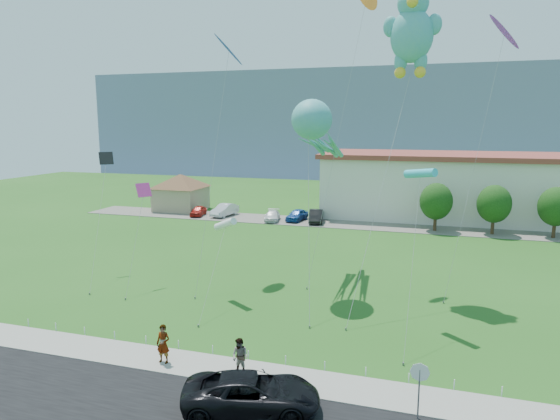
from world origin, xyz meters
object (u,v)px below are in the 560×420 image
object	(u,v)px
parked_car_white	(272,216)
parked_car_black	(316,216)
pedestrian_right	(240,357)
stop_sign	(420,377)
teddy_bear_kite	(412,29)
suv	(252,393)
parked_car_blue	(297,215)
pavilion	(181,189)
parked_car_silver	(225,210)
parked_car_red	(198,211)
pedestrian_left	(163,344)
octopus_kite	(316,130)

from	to	relation	value
parked_car_white	parked_car_black	xyz separation A→B (m)	(5.44, 0.59, 0.15)
pedestrian_right	stop_sign	bearing A→B (deg)	7.40
pedestrian_right	teddy_bear_kite	xyz separation A→B (m)	(6.44, 16.43, 17.42)
suv	parked_car_blue	xyz separation A→B (m)	(-9.21, 40.77, -0.09)
pedestrian_right	pavilion	bearing A→B (deg)	137.27
pavilion	parked_car_blue	size ratio (longest dim) A/B	2.21
stop_sign	suv	distance (m)	6.91
parked_car_silver	stop_sign	bearing A→B (deg)	-47.78
parked_car_red	teddy_bear_kite	xyz separation A→B (m)	(27.28, -21.06, 17.72)
pavilion	pedestrian_left	bearing A→B (deg)	-62.76
suv	octopus_kite	size ratio (longest dim) A/B	0.42
parked_car_blue	pedestrian_right	bearing A→B (deg)	-70.01
parked_car_silver	parked_car_white	bearing A→B (deg)	-0.90
pedestrian_right	parked_car_silver	distance (m)	42.14
stop_sign	suv	size ratio (longest dim) A/B	0.44
parked_car_silver	parked_car_black	size ratio (longest dim) A/B	1.02
octopus_kite	parked_car_silver	bearing A→B (deg)	126.65
parked_car_silver	octopus_kite	size ratio (longest dim) A/B	0.34
parked_car_blue	octopus_kite	bearing A→B (deg)	-62.97
stop_sign	parked_car_silver	size ratio (longest dim) A/B	0.53
parked_car_red	octopus_kite	world-z (taller)	octopus_kite
suv	parked_car_silver	size ratio (longest dim) A/B	1.21
teddy_bear_kite	parked_car_black	bearing A→B (deg)	118.49
pedestrian_left	parked_car_blue	distance (m)	38.25
parked_car_silver	parked_car_red	bearing A→B (deg)	-156.63
suv	parked_car_blue	size ratio (longest dim) A/B	1.38
parked_car_red	parked_car_white	size ratio (longest dim) A/B	0.88
parked_car_red	pavilion	bearing A→B (deg)	131.43
stop_sign	parked_car_black	world-z (taller)	stop_sign
pavilion	parked_car_red	bearing A→B (deg)	-38.64
pedestrian_left	parked_car_red	world-z (taller)	pedestrian_left
octopus_kite	parked_car_black	bearing A→B (deg)	102.86
parked_car_blue	stop_sign	bearing A→B (deg)	-59.31
pedestrian_left	octopus_kite	world-z (taller)	octopus_kite
pavilion	parked_car_white	bearing A→B (deg)	-14.85
pedestrian_left	parked_car_red	distance (m)	41.08
pavilion	stop_sign	xyz separation A→B (m)	(33.50, -42.21, -1.15)
stop_sign	parked_car_red	distance (m)	48.43
stop_sign	parked_car_blue	distance (m)	42.36
parked_car_red	octopus_kite	bearing A→B (deg)	-57.37
pedestrian_right	teddy_bear_kite	bearing A→B (deg)	84.26
teddy_bear_kite	pedestrian_left	bearing A→B (deg)	-122.68
stop_sign	parked_car_blue	world-z (taller)	stop_sign
suv	teddy_bear_kite	size ratio (longest dim) A/B	0.27
octopus_kite	teddy_bear_kite	size ratio (longest dim) A/B	0.65
parked_car_white	teddy_bear_kite	distance (m)	32.11
suv	pedestrian_left	bearing A→B (deg)	47.69
pedestrian_right	teddy_bear_kite	distance (m)	24.79
parked_car_red	octopus_kite	distance (m)	32.87
pedestrian_right	parked_car_black	world-z (taller)	pedestrian_right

